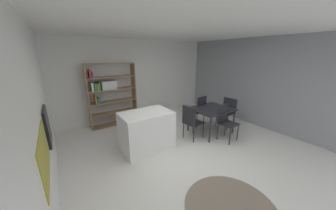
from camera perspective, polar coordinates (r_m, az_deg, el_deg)
The scene contains 15 objects.
ground_plane at distance 4.13m, azimuth 4.37°, elevation -16.07°, with size 8.61×8.61×0.00m, color silver.
ceiling_slab at distance 3.50m, azimuth 5.48°, elevation 25.30°, with size 6.27×5.92×0.06m.
back_partition at distance 6.10m, azimuth -12.72°, elevation 8.23°, with size 6.27×0.06×2.73m, color silver.
right_partition_gray at distance 5.99m, azimuth 28.94°, elevation 6.39°, with size 0.06×5.92×2.73m, color gray.
tall_cabinet_run_left at distance 2.90m, azimuth -43.42°, elevation -5.64°, with size 0.65×5.33×2.73m, color white.
cabinet_niche_splashback at distance 2.47m, azimuth -36.33°, elevation -13.40°, with size 0.01×1.05×0.55m.
built_in_oven at distance 3.34m, azimuth -35.71°, elevation -5.73°, with size 0.06×0.57×0.59m.
kitchen_island at distance 4.17m, azimuth -7.26°, elevation -8.55°, with size 1.19×0.79×0.93m, color white.
open_bookshelf at distance 5.60m, azimuth -19.33°, elevation 4.27°, with size 1.47×0.37×1.98m.
foreground_floor_rug at distance 3.14m, azimuth 20.38°, elevation -29.90°, with size 1.39×1.39×0.01m, color gray.
dining_table at distance 5.04m, azimuth 14.46°, elevation -1.86°, with size 1.10×0.98×0.74m.
dining_chair_island_side at distance 4.55m, azimuth 7.87°, elevation -5.08°, with size 0.50×0.49×0.95m.
dining_chair_far at distance 5.40m, azimuth 10.46°, elevation -1.25°, with size 0.44×0.46×0.99m.
dining_chair_near at distance 4.76m, azimuth 18.84°, elevation -4.60°, with size 0.47×0.47×0.96m.
dining_chair_window_side at distance 5.65m, azimuth 19.52°, elevation -1.48°, with size 0.46×0.49×0.91m.
Camera 1 is at (-2.17, -2.70, 2.25)m, focal length 18.02 mm.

